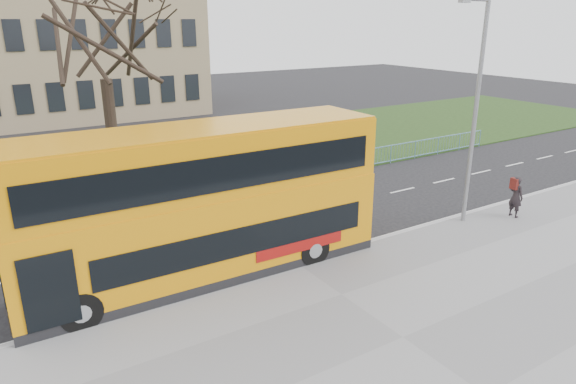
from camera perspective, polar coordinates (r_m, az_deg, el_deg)
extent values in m
plane|color=black|center=(19.13, -1.70, -6.39)|extent=(120.00, 120.00, 0.00)
cube|color=slate|center=(14.45, 12.62, -15.66)|extent=(80.00, 10.50, 0.12)
cube|color=#9B9A9D|center=(17.92, 0.86, -7.97)|extent=(80.00, 0.20, 0.14)
cube|color=#1C3413|center=(31.58, -15.07, 3.23)|extent=(80.00, 15.40, 0.08)
cube|color=#907A5B|center=(50.10, -29.05, 15.18)|extent=(30.00, 15.00, 14.00)
cube|color=orange|center=(16.96, -9.19, -4.51)|extent=(11.78, 2.98, 2.18)
cube|color=orange|center=(16.50, -9.41, -0.42)|extent=(11.78, 2.98, 0.38)
cube|color=orange|center=(16.16, -9.63, 3.48)|extent=(11.72, 2.93, 1.96)
cube|color=black|center=(15.99, -5.02, -5.48)|extent=(9.06, 0.18, 0.95)
cube|color=black|center=(14.95, -7.60, 1.96)|extent=(10.80, 0.21, 1.06)
cylinder|color=black|center=(15.33, -22.03, -12.22)|extent=(1.17, 0.33, 1.16)
cylinder|color=black|center=(17.77, 2.83, -6.39)|extent=(1.17, 0.33, 1.16)
imported|color=black|center=(23.63, 23.99, -0.49)|extent=(0.46, 0.67, 1.76)
cylinder|color=gray|center=(21.55, 20.05, 7.76)|extent=(0.17, 0.17, 8.63)
cylinder|color=gray|center=(20.61, 20.25, 19.42)|extent=(1.51, 0.27, 0.11)
cube|color=gray|center=(19.97, 19.02, 19.44)|extent=(0.50, 0.25, 0.13)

